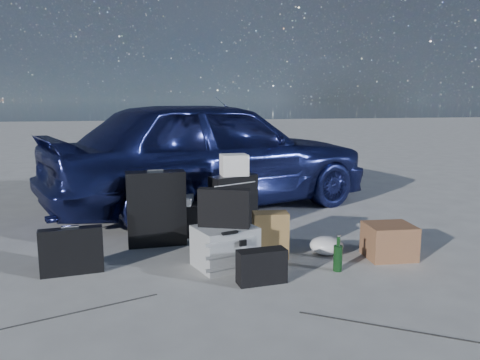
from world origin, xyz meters
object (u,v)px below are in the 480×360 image
pelican_case (225,247)px  suitcase_left (156,208)px  green_bottle (338,254)px  cardboard_box (389,241)px  car (212,154)px  briefcase (72,251)px  duffel_bag (174,219)px  suitcase_right (233,205)px

pelican_case → suitcase_left: suitcase_left is taller
suitcase_left → green_bottle: suitcase_left is taller
cardboard_box → car: bearing=117.7°
cardboard_box → pelican_case: bearing=175.4°
pelican_case → suitcase_left: size_ratio=0.66×
car → suitcase_left: size_ratio=5.84×
briefcase → green_bottle: size_ratio=1.67×
pelican_case → duffel_bag: (-0.33, 1.04, -0.01)m
briefcase → suitcase_right: size_ratio=0.79×
pelican_case → suitcase_left: 0.93m
suitcase_right → car: bearing=66.4°
cardboard_box → green_bottle: size_ratio=1.38×
pelican_case → duffel_bag: 1.09m
duffel_bag → cardboard_box: 2.14m
pelican_case → suitcase_left: (-0.52, 0.74, 0.19)m
cardboard_box → suitcase_right: bearing=137.6°
briefcase → suitcase_left: bearing=35.3°
suitcase_left → cardboard_box: bearing=-24.7°
duffel_bag → cardboard_box: size_ratio=1.63×
briefcase → green_bottle: briefcase is taller
duffel_bag → green_bottle: 1.82m
pelican_case → suitcase_right: size_ratio=0.77×
car → suitcase_right: bearing=162.2°
car → duffel_bag: 1.38m
pelican_case → suitcase_left: bearing=108.4°
pelican_case → green_bottle: (0.88, -0.32, -0.03)m
car → cardboard_box: size_ratio=10.40×
briefcase → suitcase_left: 0.97m
car → pelican_case: car is taller
car → duffel_bag: size_ratio=6.39×
cardboard_box → green_bottle: 0.62m
car → briefcase: bearing=125.0°
car → suitcase_left: (-0.80, -1.41, -0.36)m
pelican_case → briefcase: bearing=158.0°
briefcase → suitcase_right: suitcase_right is taller
pelican_case → suitcase_right: (0.29, 0.96, 0.14)m
duffel_bag → briefcase: bearing=-121.3°
suitcase_right → cardboard_box: suitcase_right is taller
car → briefcase: size_ratio=8.60×
car → suitcase_right: size_ratio=6.79×
car → suitcase_right: car is taller
suitcase_right → duffel_bag: size_ratio=0.94×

